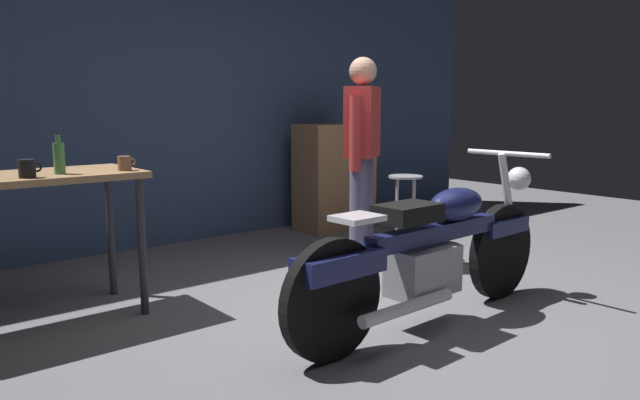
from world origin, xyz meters
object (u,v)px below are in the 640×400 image
(motorcycle, at_px, (431,251))
(mug_black_matte, at_px, (27,169))
(person_standing, at_px, (362,151))
(wooden_dresser, at_px, (334,177))
(mug_brown_stoneware, at_px, (125,163))
(bottle, at_px, (59,157))
(shop_stool, at_px, (405,191))

(motorcycle, xyz_separation_m, mug_black_matte, (-1.85, 1.31, 0.50))
(person_standing, height_order, wooden_dresser, person_standing)
(wooden_dresser, relative_size, mug_brown_stoneware, 9.89)
(mug_brown_stoneware, xyz_separation_m, bottle, (-0.36, 0.06, 0.05))
(mug_black_matte, bearing_deg, person_standing, -0.36)
(motorcycle, bearing_deg, person_standing, 60.98)
(wooden_dresser, relative_size, bottle, 4.56)
(wooden_dresser, bearing_deg, bottle, -160.06)
(mug_brown_stoneware, bearing_deg, motorcycle, -45.97)
(shop_stool, distance_m, mug_brown_stoneware, 2.83)
(motorcycle, bearing_deg, bottle, 137.81)
(mug_brown_stoneware, bearing_deg, mug_black_matte, -177.43)
(bottle, bearing_deg, shop_stool, 3.35)
(motorcycle, height_order, wooden_dresser, wooden_dresser)
(wooden_dresser, bearing_deg, person_standing, -121.94)
(bottle, bearing_deg, person_standing, -2.50)
(person_standing, bearing_deg, shop_stool, 165.28)
(motorcycle, relative_size, shop_stool, 3.42)
(wooden_dresser, distance_m, mug_brown_stoneware, 2.98)
(motorcycle, relative_size, wooden_dresser, 1.99)
(mug_brown_stoneware, xyz_separation_m, mug_black_matte, (-0.56, -0.03, 0.01))
(shop_stool, height_order, mug_brown_stoneware, mug_brown_stoneware)
(motorcycle, height_order, bottle, bottle)
(person_standing, bearing_deg, wooden_dresser, -155.50)
(wooden_dresser, height_order, bottle, bottle)
(person_standing, height_order, mug_black_matte, person_standing)
(shop_stool, relative_size, mug_black_matte, 5.18)
(mug_black_matte, bearing_deg, motorcycle, -35.31)
(person_standing, xyz_separation_m, wooden_dresser, (0.76, 1.22, -0.38))
(person_standing, relative_size, bottle, 6.93)
(person_standing, distance_m, mug_brown_stoneware, 1.95)
(mug_brown_stoneware, bearing_deg, shop_stool, 5.02)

